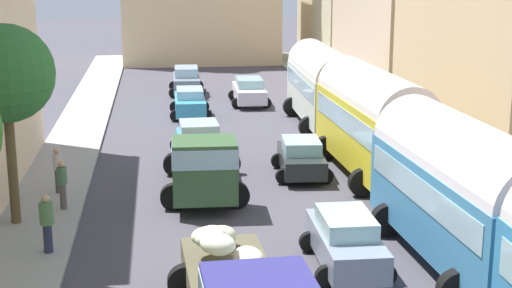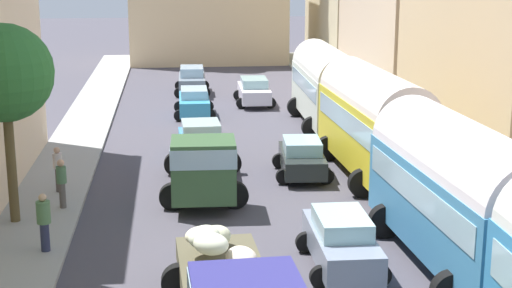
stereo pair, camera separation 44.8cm
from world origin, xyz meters
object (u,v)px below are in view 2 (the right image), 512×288
object	(u,v)px
car_6	(254,91)
pedestrian_2	(44,221)
parked_bus_1	(461,189)
parked_bus_3	(327,83)
pedestrian_1	(62,182)
pedestrian_0	(58,168)
car_0	(201,140)
car_2	(192,80)
parked_bus_2	(374,118)
cargo_truck_1	(203,164)
car_1	(194,102)
car_5	(302,158)
car_4	(341,241)

from	to	relation	value
car_6	pedestrian_2	bearing A→B (deg)	-110.44
parked_bus_1	parked_bus_3	bearing A→B (deg)	90.00
pedestrian_1	pedestrian_0	bearing A→B (deg)	101.47
car_0	car_2	size ratio (longest dim) A/B	0.86
parked_bus_2	pedestrian_0	size ratio (longest dim) A/B	4.76
parked_bus_2	car_2	size ratio (longest dim) A/B	1.97
pedestrian_1	car_0	bearing A→B (deg)	54.12
parked_bus_2	car_2	world-z (taller)	parked_bus_2
cargo_truck_1	car_2	size ratio (longest dim) A/B	1.66
car_1	pedestrian_1	world-z (taller)	pedestrian_1
pedestrian_2	car_1	bearing A→B (deg)	75.94
parked_bus_3	pedestrian_0	bearing A→B (deg)	-138.53
car_2	car_0	bearing A→B (deg)	-90.22
car_5	cargo_truck_1	bearing A→B (deg)	-148.27
parked_bus_3	pedestrian_0	world-z (taller)	parked_bus_3
parked_bus_2	car_5	distance (m)	3.10
car_2	cargo_truck_1	bearing A→B (deg)	-90.52
car_5	pedestrian_1	distance (m)	9.16
parked_bus_1	car_6	xyz separation A→B (m)	(-2.93, 24.16, -1.45)
parked_bus_2	car_0	xyz separation A→B (m)	(-6.38, 3.56, -1.53)
parked_bus_1	pedestrian_0	xyz separation A→B (m)	(-11.57, 7.78, -1.20)
car_1	car_4	world-z (taller)	car_4
car_0	car_2	bearing A→B (deg)	89.78
car_0	car_2	distance (m)	15.36
car_6	parked_bus_2	bearing A→B (deg)	-79.08
parked_bus_2	car_5	world-z (taller)	parked_bus_2
parked_bus_1	car_2	bearing A→B (deg)	102.76
car_1	car_4	distance (m)	21.09
car_1	car_4	xyz separation A→B (m)	(3.28, -20.83, 0.02)
pedestrian_1	pedestrian_2	bearing A→B (deg)	-89.68
car_1	pedestrian_2	size ratio (longest dim) A/B	2.16
parked_bus_2	pedestrian_2	xyz separation A→B (m)	(-11.17, -6.95, -1.25)
car_0	car_1	size ratio (longest dim) A/B	0.93
parked_bus_1	car_4	distance (m)	3.44
cargo_truck_1	car_6	size ratio (longest dim) A/B	1.69
parked_bus_1	pedestrian_2	size ratio (longest dim) A/B	4.54
car_5	car_6	distance (m)	14.88
parked_bus_2	cargo_truck_1	bearing A→B (deg)	-162.22
parked_bus_3	pedestrian_0	size ratio (longest dim) A/B	4.64
car_1	car_2	bearing A→B (deg)	89.33
car_6	pedestrian_2	distance (m)	23.60
cargo_truck_1	car_1	distance (m)	14.17
cargo_truck_1	car_1	world-z (taller)	cargo_truck_1
car_1	pedestrian_2	distance (m)	19.61
parked_bus_3	car_6	distance (m)	6.97
car_1	car_2	world-z (taller)	car_2
parked_bus_2	pedestrian_0	distance (m)	11.70
car_1	pedestrian_1	size ratio (longest dim) A/B	2.21
pedestrian_2	car_0	bearing A→B (deg)	65.53
parked_bus_1	car_1	bearing A→B (deg)	106.90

